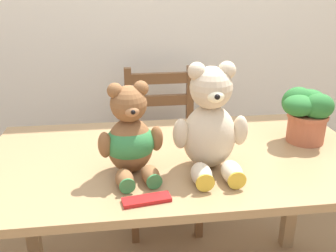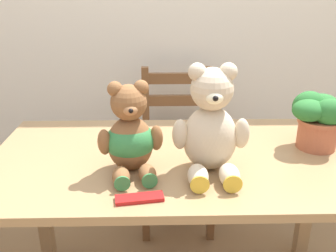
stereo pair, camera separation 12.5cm
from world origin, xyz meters
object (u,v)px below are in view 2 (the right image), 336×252
wooden_chair_behind (177,148)px  teddy_bear_left (130,136)px  chocolate_bar (139,198)px  teddy_bear_right (211,127)px  potted_plant (318,116)px

wooden_chair_behind → teddy_bear_left: (-0.20, -0.79, 0.42)m
teddy_bear_left → wooden_chair_behind: bearing=-114.0°
chocolate_bar → teddy_bear_right: bearing=38.6°
teddy_bear_left → chocolate_bar: teddy_bear_left is taller
teddy_bear_left → potted_plant: size_ratio=1.45×
wooden_chair_behind → teddy_bear_left: 0.92m
teddy_bear_left → chocolate_bar: size_ratio=2.17×
potted_plant → teddy_bear_right: bearing=-157.8°
potted_plant → teddy_bear_left: bearing=-166.3°
teddy_bear_left → potted_plant: teddy_bear_left is taller
teddy_bear_left → chocolate_bar: 0.23m
wooden_chair_behind → chocolate_bar: (-0.16, -0.98, 0.30)m
wooden_chair_behind → chocolate_bar: bearing=80.6°
wooden_chair_behind → potted_plant: size_ratio=4.13×
potted_plant → chocolate_bar: 0.77m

